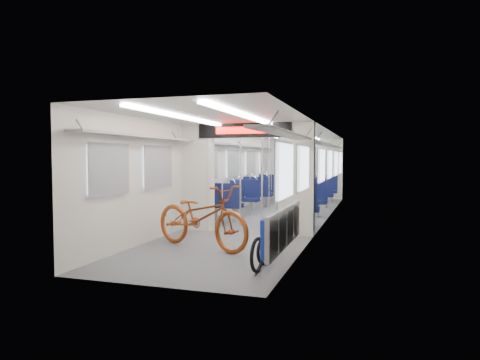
{
  "coord_description": "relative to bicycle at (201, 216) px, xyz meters",
  "views": [
    {
      "loc": [
        2.59,
        -10.61,
        1.58
      ],
      "look_at": [
        -0.12,
        -1.98,
        1.11
      ],
      "focal_mm": 32.0,
      "sensor_mm": 36.0,
      "label": 1
    }
  ],
  "objects": [
    {
      "name": "bike_hoop_a",
      "position": [
        1.35,
        -1.24,
        -0.34
      ],
      "size": [
        0.09,
        0.49,
        0.49
      ],
      "primitive_type": "torus",
      "rotation": [
        1.57,
        0.0,
        1.48
      ],
      "color": "black",
      "rests_on": "ground"
    },
    {
      "name": "seat_bay_near_right",
      "position": [
        1.21,
        3.78,
        -0.0
      ],
      "size": [
        0.93,
        2.17,
        1.13
      ],
      "color": "#0D123B",
      "rests_on": "ground"
    },
    {
      "name": "stanchion_near_left",
      "position": [
        -0.06,
        2.47,
        0.59
      ],
      "size": [
        0.04,
        0.04,
        2.3
      ],
      "primitive_type": "cylinder",
      "color": "silver",
      "rests_on": "ground"
    },
    {
      "name": "seat_bay_far_left",
      "position": [
        -0.66,
        7.15,
        -0.02
      ],
      "size": [
        0.9,
        2.05,
        1.09
      ],
      "color": "#0D123B",
      "rests_on": "ground"
    },
    {
      "name": "stanchion_near_right",
      "position": [
        0.49,
        2.31,
        0.59
      ],
      "size": [
        0.04,
        0.04,
        2.3
      ],
      "primitive_type": "cylinder",
      "color": "silver",
      "rests_on": "ground"
    },
    {
      "name": "stanchion_far_left",
      "position": [
        -0.1,
        5.43,
        0.59
      ],
      "size": [
        0.04,
        0.04,
        2.3
      ],
      "primitive_type": "cylinder",
      "color": "silver",
      "rests_on": "ground"
    },
    {
      "name": "bicycle",
      "position": [
        0.0,
        0.0,
        0.0
      ],
      "size": [
        2.25,
        1.49,
        1.12
      ],
      "primitive_type": "imported",
      "rotation": [
        0.0,
        0.0,
        1.18
      ],
      "color": "#913D15",
      "rests_on": "ground"
    },
    {
      "name": "stanchion_far_right",
      "position": [
        0.53,
        5.26,
        0.59
      ],
      "size": [
        0.04,
        0.04,
        2.3
      ],
      "primitive_type": "cylinder",
      "color": "silver",
      "rests_on": "ground"
    },
    {
      "name": "bike_hoop_b",
      "position": [
        1.35,
        -0.82,
        -0.36
      ],
      "size": [
        0.17,
        0.44,
        0.44
      ],
      "primitive_type": "torus",
      "rotation": [
        1.57,
        0.0,
        1.29
      ],
      "color": "black",
      "rests_on": "ground"
    },
    {
      "name": "bike_hoop_c",
      "position": [
        1.35,
        -0.1,
        -0.32
      ],
      "size": [
        0.07,
        0.52,
        0.52
      ],
      "primitive_type": "torus",
      "rotation": [
        1.57,
        0.0,
        1.61
      ],
      "color": "black",
      "rests_on": "ground"
    },
    {
      "name": "flip_bench",
      "position": [
        1.63,
        -0.85,
        0.02
      ],
      "size": [
        0.12,
        2.16,
        0.57
      ],
      "color": "gray",
      "rests_on": "carriage"
    },
    {
      "name": "seat_bay_far_right",
      "position": [
        1.21,
        7.56,
        -0.04
      ],
      "size": [
        0.88,
        1.93,
        1.06
      ],
      "color": "#0D123B",
      "rests_on": "ground"
    },
    {
      "name": "seat_bay_near_left",
      "position": [
        -0.66,
        3.87,
        -0.03
      ],
      "size": [
        0.89,
        1.97,
        1.07
      ],
      "color": "#0D123B",
      "rests_on": "ground"
    },
    {
      "name": "carriage",
      "position": [
        0.27,
        3.49,
        0.94
      ],
      "size": [
        12.0,
        12.02,
        2.31
      ],
      "color": "#515456",
      "rests_on": "ground"
    }
  ]
}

